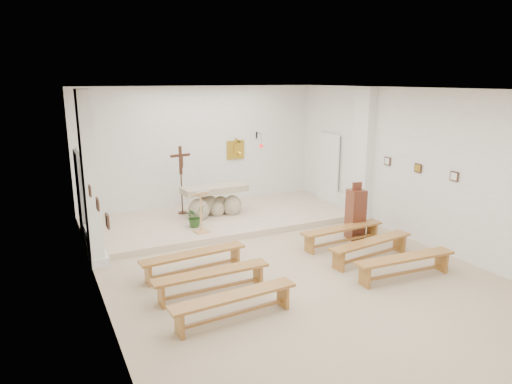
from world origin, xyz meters
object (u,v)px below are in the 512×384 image
bench_left_third (234,301)px  bench_right_third (405,262)px  bench_left_front (194,258)px  bench_right_second (371,245)px  altar (214,203)px  bench_left_second (212,277)px  crucifix_stand (181,175)px  bench_right_front (342,232)px  lectern (201,211)px  donation_pedestal (356,214)px

bench_left_third → bench_right_third: bearing=-3.3°
bench_left_front → bench_right_second: same height
bench_left_front → bench_right_second: bearing=-19.7°
altar → bench_left_second: 4.33m
crucifix_stand → bench_left_third: 5.68m
crucifix_stand → bench_right_front: (2.62, -3.59, -0.88)m
bench_left_front → bench_left_second: size_ratio=1.01×
crucifix_stand → bench_right_front: 4.53m
crucifix_stand → bench_left_front: bearing=-112.5°
bench_right_second → bench_right_third: 0.98m
lectern → altar: bearing=49.7°
crucifix_stand → bench_right_third: 6.19m
crucifix_stand → bench_right_front: size_ratio=0.87×
bench_left_second → bench_right_third: 3.64m
donation_pedestal → bench_left_third: 4.67m
altar → bench_right_third: 5.36m
bench_right_second → bench_left_third: size_ratio=1.00×
bench_right_front → bench_right_second: (0.00, -0.98, 0.00)m
bench_right_second → bench_left_third: bearing=-171.7°
bench_left_front → bench_left_second: same height
bench_right_second → donation_pedestal: bearing=58.0°
bench_right_third → altar: bearing=115.0°
bench_left_second → bench_left_third: size_ratio=0.99×
crucifix_stand → bench_right_second: bearing=-68.7°
lectern → crucifix_stand: 1.79m
lectern → donation_pedestal: (3.26, -1.60, -0.06)m
donation_pedestal → bench_right_second: 1.42m
bench_right_front → bench_left_third: (-3.51, -1.95, 0.00)m
bench_right_third → lectern: bearing=129.0°
altar → bench_left_second: size_ratio=0.82×
bench_right_third → bench_left_front: bearing=155.0°
bench_right_front → bench_right_third: bearing=-92.7°
crucifix_stand → bench_left_third: (-0.89, -5.54, -0.88)m
bench_right_front → bench_right_third: size_ratio=1.00×
bench_right_front → bench_left_third: bearing=-153.6°
bench_right_front → bench_right_third: (0.00, -1.95, 0.00)m
bench_left_front → bench_left_second: (0.00, -0.98, 0.00)m
bench_right_front → bench_left_second: same height
bench_left_front → bench_left_third: bearing=-94.2°
bench_right_front → bench_left_second: 3.64m
lectern → bench_right_second: bearing=-53.8°
donation_pedestal → bench_left_third: donation_pedestal is taller
bench_left_front → bench_left_third: same height
lectern → bench_right_second: (2.68, -2.86, -0.33)m
bench_right_front → altar: bearing=119.4°
altar → donation_pedestal: 3.72m
bench_left_front → altar: bearing=58.1°
altar → donation_pedestal: donation_pedestal is taller
bench_right_front → bench_right_second: bearing=-92.7°
altar → bench_right_second: altar is taller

